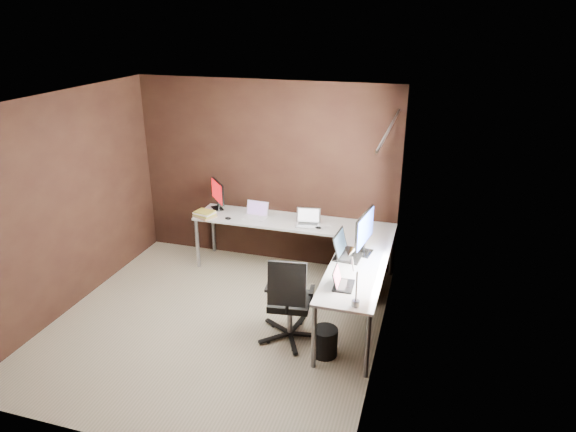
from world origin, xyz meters
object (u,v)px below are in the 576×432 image
object	(u,v)px
monitor_left	(218,193)
laptop_black_big	(346,251)
laptop_white	(256,214)
laptop_silver	(308,221)
office_chair	(289,315)
wastebasket	(325,342)
desk_lamp	(351,269)
laptop_black_small	(341,282)
drawer_pedestal	(359,272)
monitor_right	(365,231)
book_stack	(205,214)

from	to	relation	value
monitor_left	laptop_black_big	size ratio (longest dim) A/B	0.95
laptop_white	laptop_silver	distance (m)	0.73
office_chair	wastebasket	size ratio (longest dim) A/B	3.29
monitor_left	desk_lamp	distance (m)	2.93
office_chair	laptop_white	bearing A→B (deg)	113.45
monitor_left	laptop_white	xyz separation A→B (m)	(0.61, -0.15, -0.18)
laptop_white	laptop_black_small	xyz separation A→B (m)	(1.45, -1.50, -0.00)
laptop_silver	drawer_pedestal	bearing A→B (deg)	-29.41
laptop_black_big	desk_lamp	size ratio (longest dim) A/B	0.77
drawer_pedestal	laptop_white	bearing A→B (deg)	167.09
laptop_white	laptop_black_big	world-z (taller)	laptop_black_big
monitor_left	laptop_black_big	distance (m)	2.20
drawer_pedestal	monitor_right	xyz separation A→B (m)	(0.08, -0.35, 0.71)
book_stack	desk_lamp	size ratio (longest dim) A/B	0.59
drawer_pedestal	book_stack	xyz separation A→B (m)	(-2.13, 0.15, 0.47)
book_stack	drawer_pedestal	bearing A→B (deg)	-4.03
office_chair	wastebasket	xyz separation A→B (m)	(0.43, -0.17, -0.14)
book_stack	wastebasket	xyz separation A→B (m)	(2.00, -1.48, -0.62)
drawer_pedestal	desk_lamp	bearing A→B (deg)	-85.11
monitor_left	monitor_right	distance (m)	2.32
monitor_left	drawer_pedestal	bearing A→B (deg)	35.42
desk_lamp	laptop_black_big	bearing A→B (deg)	100.75
monitor_right	desk_lamp	size ratio (longest dim) A/B	1.08
laptop_black_big	laptop_black_small	bearing A→B (deg)	-169.07
monitor_right	laptop_silver	size ratio (longest dim) A/B	1.79
drawer_pedestal	wastebasket	size ratio (longest dim) A/B	1.99
monitor_left	laptop_white	size ratio (longest dim) A/B	1.27
monitor_right	laptop_silver	distance (m)	1.06
monitor_left	desk_lamp	world-z (taller)	desk_lamp
laptop_white	laptop_black_small	distance (m)	2.09
monitor_left	wastebasket	bearing A→B (deg)	5.62
monitor_left	laptop_white	world-z (taller)	monitor_left
laptop_white	laptop_silver	size ratio (longest dim) A/B	0.95
laptop_black_big	book_stack	size ratio (longest dim) A/B	1.31
monitor_left	laptop_silver	world-z (taller)	monitor_left
desk_lamp	wastebasket	world-z (taller)	desk_lamp
monitor_right	office_chair	distance (m)	1.26
laptop_white	book_stack	bearing A→B (deg)	-160.52
monitor_right	wastebasket	bearing A→B (deg)	176.39
laptop_black_small	office_chair	size ratio (longest dim) A/B	0.29
laptop_black_small	book_stack	distance (m)	2.49
monitor_right	desk_lamp	distance (m)	1.09
drawer_pedestal	laptop_white	world-z (taller)	laptop_white
laptop_white	laptop_silver	xyz separation A→B (m)	(0.73, -0.05, 0.00)
wastebasket	office_chair	bearing A→B (deg)	158.95
monitor_left	book_stack	distance (m)	0.39
wastebasket	monitor_right	bearing A→B (deg)	78.01
monitor_right	laptop_white	world-z (taller)	monitor_right
monitor_left	desk_lamp	bearing A→B (deg)	7.46
monitor_right	laptop_black_big	size ratio (longest dim) A/B	1.41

